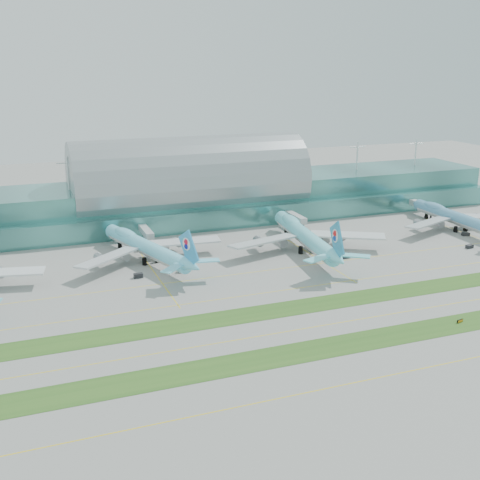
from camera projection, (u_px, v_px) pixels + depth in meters
name	position (u px, v px, depth m)	size (l,w,h in m)	color
ground	(298.00, 310.00, 200.22)	(700.00, 700.00, 0.00)	gray
terminal	(190.00, 193.00, 311.64)	(340.00, 69.10, 36.00)	#3D7A75
grass_strip_near	(341.00, 345.00, 175.11)	(420.00, 12.00, 0.08)	#2D591E
grass_strip_far	(296.00, 307.00, 202.00)	(420.00, 12.00, 0.08)	#2D591E
taxiline_a	(379.00, 377.00, 157.18)	(420.00, 0.35, 0.01)	yellow
taxiline_b	(318.00, 326.00, 187.67)	(420.00, 0.35, 0.01)	yellow
taxiline_c	(276.00, 291.00, 216.35)	(420.00, 0.35, 0.01)	yellow
taxiline_d	(254.00, 272.00, 236.08)	(420.00, 0.35, 0.01)	yellow
airliner_b	(145.00, 246.00, 247.62)	(63.73, 73.87, 20.80)	#71DCF8
airliner_c	(304.00, 235.00, 262.04)	(70.94, 81.05, 22.31)	#6DE2F0
airliner_d	(456.00, 217.00, 294.46)	(65.12, 73.81, 20.34)	#5A9DC6
gse_c	(138.00, 276.00, 229.63)	(3.46, 1.91, 1.78)	black
gse_d	(183.00, 270.00, 235.82)	(3.41, 1.80, 1.75)	black
gse_e	(335.00, 256.00, 253.68)	(3.43, 2.01, 1.47)	#C4950B
gse_f	(345.00, 256.00, 253.02)	(4.00, 2.16, 1.84)	black
gse_g	(470.00, 246.00, 266.41)	(3.54, 1.94, 1.49)	black
gse_h	(466.00, 234.00, 285.39)	(3.51, 2.10, 1.47)	black
taxiway_sign_east	(460.00, 321.00, 190.13)	(2.59, 0.77, 1.10)	black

